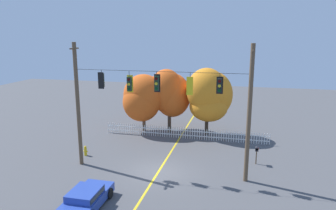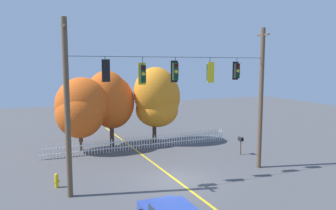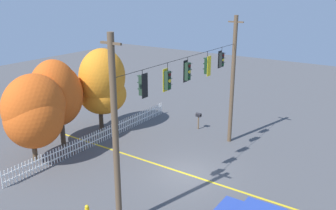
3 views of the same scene
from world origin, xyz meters
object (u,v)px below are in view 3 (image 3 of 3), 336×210
(traffic_signal_northbound_secondary, at_px, (167,80))
(traffic_signal_northbound_primary, at_px, (207,66))
(roadside_mailbox, at_px, (199,116))
(traffic_signal_westbound_side, at_px, (187,71))
(traffic_signal_southbound_primary, at_px, (221,60))
(autumn_maple_near_fence, at_px, (34,112))
(autumn_maple_mid, at_px, (56,94))
(traffic_signal_eastbound_side, at_px, (143,85))
(autumn_oak_far_east, at_px, (102,83))

(traffic_signal_northbound_secondary, distance_m, traffic_signal_northbound_primary, 4.25)
(traffic_signal_northbound_secondary, bearing_deg, roadside_mailbox, 19.15)
(traffic_signal_westbound_side, relative_size, traffic_signal_northbound_primary, 0.96)
(traffic_signal_southbound_primary, height_order, autumn_maple_near_fence, traffic_signal_southbound_primary)
(traffic_signal_northbound_secondary, height_order, traffic_signal_northbound_primary, same)
(autumn_maple_mid, bearing_deg, traffic_signal_northbound_primary, -69.48)
(traffic_signal_eastbound_side, relative_size, autumn_maple_near_fence, 0.22)
(traffic_signal_southbound_primary, height_order, roadside_mailbox, traffic_signal_southbound_primary)
(traffic_signal_northbound_primary, bearing_deg, traffic_signal_westbound_side, 179.50)
(autumn_oak_far_east, relative_size, roadside_mailbox, 4.79)
(traffic_signal_southbound_primary, bearing_deg, traffic_signal_northbound_secondary, 179.99)
(traffic_signal_eastbound_side, relative_size, roadside_mailbox, 0.95)
(traffic_signal_northbound_secondary, relative_size, autumn_maple_mid, 0.24)
(traffic_signal_northbound_secondary, bearing_deg, traffic_signal_eastbound_side, -179.47)
(traffic_signal_northbound_primary, relative_size, roadside_mailbox, 1.08)
(autumn_oak_far_east, distance_m, roadside_mailbox, 8.03)
(autumn_oak_far_east, bearing_deg, traffic_signal_eastbound_side, -125.58)
(traffic_signal_southbound_primary, bearing_deg, autumn_oak_far_east, 99.74)
(autumn_oak_far_east, bearing_deg, traffic_signal_westbound_side, -105.81)
(traffic_signal_eastbound_side, bearing_deg, roadside_mailbox, 15.85)
(traffic_signal_southbound_primary, xyz_separation_m, autumn_maple_mid, (-5.60, 9.79, -2.55))
(traffic_signal_northbound_primary, bearing_deg, traffic_signal_northbound_secondary, 179.74)
(traffic_signal_westbound_side, distance_m, traffic_signal_northbound_primary, 2.29)
(traffic_signal_northbound_secondary, relative_size, autumn_oak_far_east, 0.23)
(autumn_maple_near_fence, distance_m, autumn_maple_mid, 2.75)
(traffic_signal_northbound_secondary, distance_m, traffic_signal_southbound_primary, 6.18)
(traffic_signal_northbound_secondary, relative_size, roadside_mailbox, 1.10)
(traffic_signal_westbound_side, bearing_deg, traffic_signal_northbound_secondary, -179.99)
(traffic_signal_westbound_side, xyz_separation_m, autumn_maple_near_fence, (-3.92, 8.82, -3.01))
(traffic_signal_southbound_primary, bearing_deg, roadside_mailbox, 48.52)
(traffic_signal_westbound_side, xyz_separation_m, roadside_mailbox, (6.95, 3.10, -5.31))
(traffic_signal_eastbound_side, bearing_deg, traffic_signal_northbound_primary, -0.00)
(traffic_signal_westbound_side, height_order, autumn_maple_mid, traffic_signal_westbound_side)
(traffic_signal_southbound_primary, bearing_deg, autumn_maple_near_fence, 132.69)
(autumn_maple_mid, bearing_deg, traffic_signal_westbound_side, -81.94)
(autumn_maple_near_fence, bearing_deg, traffic_signal_northbound_primary, -54.93)
(autumn_maple_mid, height_order, roadside_mailbox, autumn_maple_mid)
(traffic_signal_eastbound_side, xyz_separation_m, autumn_maple_near_fence, (0.10, 8.84, -3.08))
(traffic_signal_eastbound_side, distance_m, traffic_signal_southbound_primary, 8.24)
(traffic_signal_northbound_secondary, bearing_deg, traffic_signal_northbound_primary, -0.26)
(traffic_signal_southbound_primary, relative_size, roadside_mailbox, 0.99)
(traffic_signal_northbound_primary, distance_m, autumn_maple_near_fence, 11.19)
(traffic_signal_northbound_primary, relative_size, autumn_maple_mid, 0.24)
(traffic_signal_northbound_secondary, bearing_deg, traffic_signal_westbound_side, 0.01)
(traffic_signal_eastbound_side, relative_size, traffic_signal_northbound_primary, 0.88)
(traffic_signal_eastbound_side, distance_m, autumn_maple_mid, 10.49)
(traffic_signal_westbound_side, bearing_deg, autumn_maple_near_fence, 113.97)
(roadside_mailbox, bearing_deg, autumn_maple_near_fence, 152.24)
(traffic_signal_southbound_primary, bearing_deg, traffic_signal_eastbound_side, -179.87)
(traffic_signal_eastbound_side, xyz_separation_m, traffic_signal_northbound_secondary, (2.06, 0.02, -0.19))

